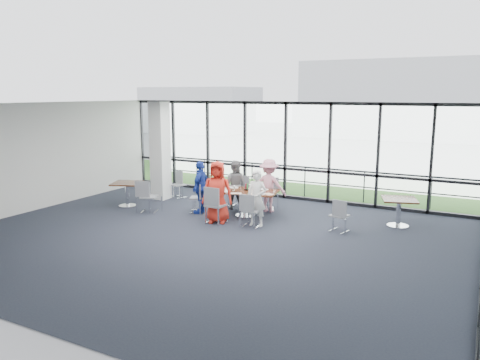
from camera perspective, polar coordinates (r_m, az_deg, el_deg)
The scene contains 42 objects.
floor at distance 11.47m, azimuth -4.24°, elevation -7.11°, with size 12.00×10.00×0.02m, color #1F2331.
ceiling at distance 10.93m, azimuth -4.47°, elevation 9.14°, with size 12.00×10.00×0.04m, color silver.
wall_left at distance 15.13m, azimuth -23.99°, elevation 2.56°, with size 0.10×10.00×3.20m, color silver.
wall_front at distance 7.45m, azimuth -25.34°, elevation -4.96°, with size 12.00×0.10×3.20m, color silver.
curtain_wall_back at distance 15.50m, azimuth 5.55°, elevation 3.60°, with size 12.00×0.10×3.20m, color white.
structural_column at distance 15.57m, azimuth -9.71°, elevation 3.52°, with size 0.50×0.50×3.20m, color white.
apron at distance 20.41m, azimuth 10.82°, elevation 0.53°, with size 80.00×70.00×0.02m, color gray.
grass_strip at distance 18.53m, azimuth 9.00°, elevation -0.33°, with size 80.00×5.00×0.01m, color #2E5219.
hangar_main at distance 41.29m, azimuth 25.63°, elevation 8.88°, with size 24.00×10.00×6.00m, color silver.
hangar_aux at distance 44.24m, azimuth -4.82°, elevation 8.61°, with size 10.00×6.00×4.00m, color silver.
guard_rail at distance 16.22m, azimuth 6.29°, elevation -0.04°, with size 0.06×0.06×12.00m, color #2D2D33.
main_table at distance 13.26m, azimuth 0.61°, elevation -1.84°, with size 1.99×1.31×0.75m.
side_table_left at distance 14.85m, azimuth -13.62°, elevation -0.75°, with size 1.10×1.10×0.75m.
side_table_right at distance 12.94m, azimuth 18.83°, elevation -2.66°, with size 1.07×1.07×0.75m.
diner_near_left at distance 12.60m, azimuth -2.77°, elevation -1.48°, with size 0.82×0.53×1.68m, color red.
diner_near_right at distance 12.28m, azimuth 2.04°, elevation -2.25°, with size 0.54×0.40×1.49m, color white.
diner_far_left at distance 14.09m, azimuth -0.63°, elevation -0.58°, with size 0.72×0.45×1.49m, color slate.
diner_far_right at distance 13.76m, azimuth 3.56°, elevation -0.69°, with size 1.02×0.52×1.57m, color pink.
diner_end at distance 13.63m, azimuth -4.81°, elevation -0.90°, with size 0.90×0.49×1.53m, color #1A339D.
chair_main_nl at distance 12.61m, azimuth -2.98°, elevation -3.09°, with size 0.48×0.48×0.99m, color gray, non-canonical shape.
chair_main_nr at distance 12.26m, azimuth 1.37°, elevation -3.76°, with size 0.42×0.42×0.87m, color gray, non-canonical shape.
chair_main_fl at distance 14.34m, azimuth -0.20°, elevation -1.52°, with size 0.46×0.46×0.93m, color gray, non-canonical shape.
chair_main_fr at distance 14.11m, azimuth 3.23°, elevation -1.74°, with size 0.45×0.45×0.93m, color gray, non-canonical shape.
chair_main_end at distance 13.82m, azimuth -5.21°, elevation -2.17°, with size 0.42×0.42×0.86m, color gray, non-canonical shape.
chair_spare_la at distance 14.00m, azimuth -11.04°, elevation -2.02°, with size 0.45×0.45×0.93m, color gray, non-canonical shape.
chair_spare_lb at distance 15.81m, azimuth -7.56°, elevation -0.59°, with size 0.42×0.42×0.87m, color gray, non-canonical shape.
chair_spare_r at distance 12.10m, azimuth 12.03°, elevation -4.28°, with size 0.41×0.41×0.83m, color gray, non-canonical shape.
plate_nl at distance 13.12m, azimuth -1.87°, elevation -1.36°, with size 0.26×0.26×0.01m, color white.
plate_nr at distance 12.77m, azimuth 2.49°, elevation -1.69°, with size 0.27×0.27×0.01m, color white.
plate_fl at distance 13.62m, azimuth -0.73°, elevation -0.91°, with size 0.26×0.26×0.01m, color white.
plate_fr at distance 13.35m, azimuth 3.01°, elevation -1.16°, with size 0.24×0.24×0.01m, color white.
plate_end at distance 13.48m, azimuth -2.65°, elevation -1.04°, with size 0.26×0.26×0.01m, color white.
tumbler_a at distance 13.10m, azimuth -0.75°, elevation -1.11°, with size 0.07×0.07×0.13m, color white.
tumbler_b at distance 12.98m, azimuth 1.74°, elevation -1.19°, with size 0.07×0.07×0.15m, color white.
tumbler_c at distance 13.39m, azimuth 1.25°, elevation -0.84°, with size 0.07×0.07×0.14m, color white.
tumbler_d at distance 13.29m, azimuth -2.40°, elevation -0.96°, with size 0.06×0.06×0.13m, color white.
menu_a at distance 12.84m, azimuth -0.47°, elevation -1.64°, with size 0.30×0.21×0.00m, color white.
menu_b at distance 12.78m, azimuth 3.54°, elevation -1.72°, with size 0.28×0.19×0.00m, color white.
menu_c at distance 13.50m, azimuth 1.54°, elevation -1.04°, with size 0.31×0.22×0.00m, color white.
condiment_caddy at distance 13.24m, azimuth 0.78°, elevation -1.19°, with size 0.10×0.07×0.04m, color black.
ketchup_bottle at distance 13.30m, azimuth 0.76°, elevation -0.83°, with size 0.06×0.06×0.18m, color maroon.
green_bottle at distance 13.25m, azimuth 0.92°, elevation -0.83°, with size 0.05×0.05×0.20m, color #247D38.
Camera 1 is at (5.83, -9.24, 3.46)m, focal length 35.00 mm.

